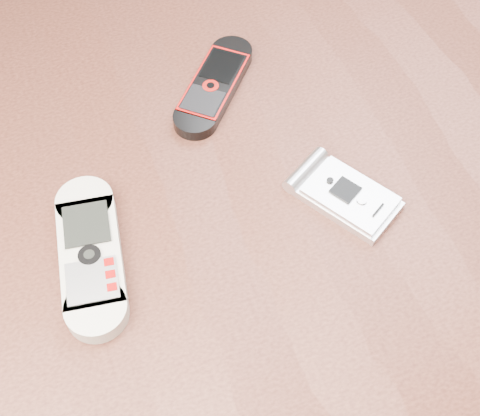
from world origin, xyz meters
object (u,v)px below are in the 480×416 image
table (235,275)px  motorola_razr (347,196)px  nokia_white (91,254)px  nokia_black_red (214,85)px

table → motorola_razr: (0.10, -0.02, 0.11)m
table → nokia_white: 0.17m
nokia_black_red → nokia_white: bearing=-96.0°
nokia_white → nokia_black_red: 0.21m
table → nokia_black_red: bearing=77.6°
table → nokia_white: bearing=179.7°
nokia_black_red → motorola_razr: 0.18m
motorola_razr → nokia_black_red: bearing=80.6°
table → nokia_black_red: nokia_black_red is taller
nokia_white → nokia_black_red: nokia_white is taller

